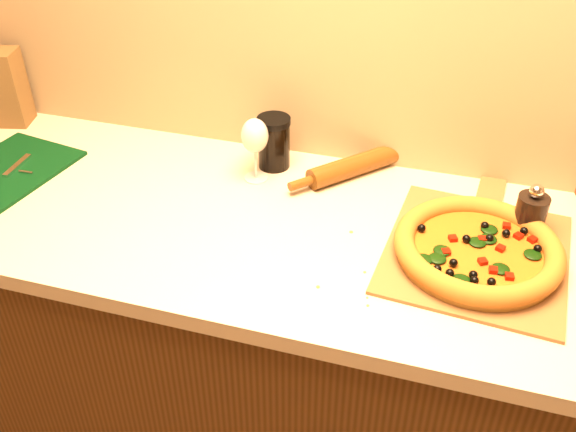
# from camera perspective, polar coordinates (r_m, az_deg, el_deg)

# --- Properties ---
(cabinet) EXTENTS (2.80, 0.65, 0.86)m
(cabinet) POSITION_cam_1_polar(r_m,az_deg,el_deg) (1.77, 3.65, -13.71)
(cabinet) COLOR #41280E
(cabinet) RESTS_ON ground
(countertop) EXTENTS (2.84, 0.68, 0.04)m
(countertop) POSITION_cam_1_polar(r_m,az_deg,el_deg) (1.46, 4.30, -2.11)
(countertop) COLOR beige
(countertop) RESTS_ON cabinet
(pizza_peel) EXTENTS (0.41, 0.58, 0.01)m
(pizza_peel) POSITION_cam_1_polar(r_m,az_deg,el_deg) (1.45, 16.46, -2.79)
(pizza_peel) COLOR brown
(pizza_peel) RESTS_ON countertop
(pizza) EXTENTS (0.35, 0.35, 0.05)m
(pizza) POSITION_cam_1_polar(r_m,az_deg,el_deg) (1.40, 16.51, -2.81)
(pizza) COLOR #AA6C2A
(pizza) RESTS_ON pizza_peel
(cutting_board) EXTENTS (0.30, 0.38, 0.03)m
(cutting_board) POSITION_cam_1_polar(r_m,az_deg,el_deg) (1.79, -24.03, 3.50)
(cutting_board) COLOR black
(cutting_board) RESTS_ON countertop
(pepper_grinder) EXTENTS (0.07, 0.07, 0.13)m
(pepper_grinder) POSITION_cam_1_polar(r_m,az_deg,el_deg) (1.51, 20.75, 0.17)
(pepper_grinder) COLOR black
(pepper_grinder) RESTS_ON countertop
(rolling_pin) EXTENTS (0.28, 0.31, 0.05)m
(rolling_pin) POSITION_cam_1_polar(r_m,az_deg,el_deg) (1.64, 6.02, 4.50)
(rolling_pin) COLOR #5E3510
(rolling_pin) RESTS_ON countertop
(wine_glass) EXTENTS (0.07, 0.07, 0.17)m
(wine_glass) POSITION_cam_1_polar(r_m,az_deg,el_deg) (1.57, -2.97, 7.00)
(wine_glass) COLOR silver
(wine_glass) RESTS_ON countertop
(paper_bag) EXTENTS (0.13, 0.11, 0.22)m
(paper_bag) POSITION_cam_1_polar(r_m,az_deg,el_deg) (2.02, -23.91, 10.39)
(paper_bag) COLOR brown
(paper_bag) RESTS_ON countertop
(dark_jar) EXTENTS (0.09, 0.09, 0.14)m
(dark_jar) POSITION_cam_1_polar(r_m,az_deg,el_deg) (1.65, -1.26, 6.58)
(dark_jar) COLOR black
(dark_jar) RESTS_ON countertop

